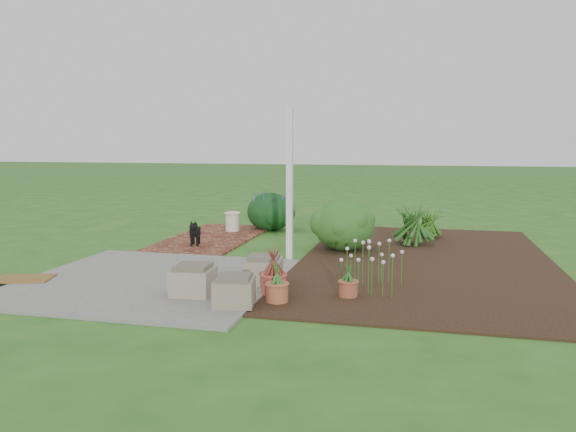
% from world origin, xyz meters
% --- Properties ---
extents(ground, '(80.00, 80.00, 0.00)m').
position_xyz_m(ground, '(0.00, 0.00, 0.00)').
color(ground, '#275F1E').
rests_on(ground, ground).
extents(concrete_patio, '(3.50, 3.50, 0.04)m').
position_xyz_m(concrete_patio, '(-1.25, -1.75, 0.02)').
color(concrete_patio, slate).
rests_on(concrete_patio, ground).
extents(brick_path, '(1.60, 3.50, 0.04)m').
position_xyz_m(brick_path, '(-1.70, 1.75, 0.02)').
color(brick_path, '#59251C').
rests_on(brick_path, ground).
extents(garden_bed, '(4.00, 7.00, 0.03)m').
position_xyz_m(garden_bed, '(2.50, 0.50, 0.01)').
color(garden_bed, black).
rests_on(garden_bed, ground).
extents(veranda_post, '(0.10, 0.10, 2.50)m').
position_xyz_m(veranda_post, '(0.30, 0.10, 1.25)').
color(veranda_post, white).
rests_on(veranda_post, ground).
extents(stone_trough_near, '(0.53, 0.53, 0.31)m').
position_xyz_m(stone_trough_near, '(0.29, -2.68, 0.19)').
color(stone_trough_near, '#77715A').
rests_on(stone_trough_near, concrete_patio).
extents(stone_trough_mid, '(0.52, 0.52, 0.33)m').
position_xyz_m(stone_trough_mid, '(-0.36, -2.36, 0.20)').
color(stone_trough_mid, '#776F5B').
rests_on(stone_trough_mid, concrete_patio).
extents(stone_trough_far, '(0.54, 0.54, 0.32)m').
position_xyz_m(stone_trough_far, '(0.33, -1.58, 0.20)').
color(stone_trough_far, gray).
rests_on(stone_trough_far, concrete_patio).
extents(coir_doormat, '(0.87, 0.68, 0.02)m').
position_xyz_m(coir_doormat, '(-2.98, -2.19, 0.05)').
color(coir_doormat, brown).
rests_on(coir_doormat, concrete_patio).
extents(black_dog, '(0.24, 0.51, 0.45)m').
position_xyz_m(black_dog, '(-1.66, 0.78, 0.31)').
color(black_dog, black).
rests_on(black_dog, brick_path).
extents(cream_ceramic_urn, '(0.35, 0.35, 0.40)m').
position_xyz_m(cream_ceramic_urn, '(-1.56, 2.59, 0.24)').
color(cream_ceramic_urn, beige).
rests_on(cream_ceramic_urn, brick_path).
extents(evergreen_shrub, '(1.30, 1.30, 0.93)m').
position_xyz_m(evergreen_shrub, '(1.06, 1.14, 0.49)').
color(evergreen_shrub, '#16400F').
rests_on(evergreen_shrub, garden_bed).
extents(agapanthus_clump_back, '(1.32, 1.32, 0.93)m').
position_xyz_m(agapanthus_clump_back, '(2.24, 1.93, 0.49)').
color(agapanthus_clump_back, '#163B12').
rests_on(agapanthus_clump_back, garden_bed).
extents(agapanthus_clump_front, '(1.05, 1.05, 0.72)m').
position_xyz_m(agapanthus_clump_front, '(2.55, 2.75, 0.39)').
color(agapanthus_clump_front, '#18420C').
rests_on(agapanthus_clump_front, garden_bed).
extents(pink_flower_patch, '(0.97, 0.97, 0.61)m').
position_xyz_m(pink_flower_patch, '(1.81, -1.53, 0.33)').
color(pink_flower_patch, '#113D0F').
rests_on(pink_flower_patch, garden_bed).
extents(terracotta_pot_bronze, '(0.35, 0.35, 0.26)m').
position_xyz_m(terracotta_pot_bronze, '(0.61, -2.06, 0.16)').
color(terracotta_pot_bronze, '#A94839').
rests_on(terracotta_pot_bronze, garden_bed).
extents(terracotta_pot_small_left, '(0.27, 0.27, 0.20)m').
position_xyz_m(terracotta_pot_small_left, '(1.54, -1.95, 0.13)').
color(terracotta_pot_small_left, '#984B33').
rests_on(terracotta_pot_small_left, garden_bed).
extents(terracotta_pot_small_right, '(0.27, 0.27, 0.23)m').
position_xyz_m(terracotta_pot_small_right, '(0.74, -2.39, 0.14)').
color(terracotta_pot_small_right, '#AA5739').
rests_on(terracotta_pot_small_right, garden_bed).
extents(purple_flowering_bush, '(1.01, 1.01, 0.86)m').
position_xyz_m(purple_flowering_bush, '(-0.88, 3.18, 0.43)').
color(purple_flowering_bush, black).
rests_on(purple_flowering_bush, ground).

